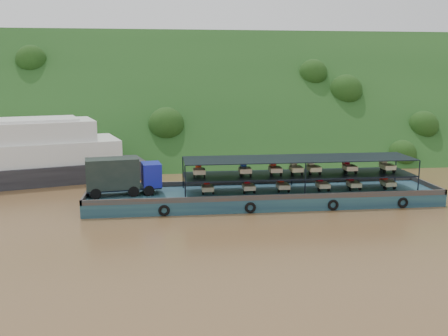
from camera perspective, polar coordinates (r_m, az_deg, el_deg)
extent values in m
plane|color=brown|center=(49.87, 2.70, -4.21)|extent=(160.00, 160.00, 0.00)
cube|color=#183C15|center=(84.85, -1.34, 2.09)|extent=(140.00, 39.60, 39.60)
cube|color=#122941|center=(50.43, 4.58, -3.35)|extent=(35.00, 7.00, 1.20)
cube|color=#592D19|center=(53.48, 3.88, -1.58)|extent=(35.00, 0.20, 0.50)
cube|color=#592D19|center=(47.00, 5.42, -3.36)|extent=(35.00, 0.20, 0.50)
cube|color=#592D19|center=(56.29, 22.24, -1.75)|extent=(0.20, 7.00, 0.50)
cube|color=#592D19|center=(49.83, -15.44, -2.89)|extent=(0.20, 7.00, 0.50)
torus|color=black|center=(46.05, -6.86, -4.85)|extent=(1.06, 0.26, 1.06)
torus|color=black|center=(46.71, 3.03, -4.56)|extent=(1.06, 0.26, 1.06)
torus|color=black|center=(48.69, 12.37, -4.16)|extent=(1.06, 0.26, 1.06)
torus|color=black|center=(51.40, 19.78, -3.76)|extent=(1.06, 0.26, 1.06)
cylinder|color=black|center=(48.60, -14.45, -2.86)|extent=(1.08, 0.51, 1.04)
cylinder|color=black|center=(50.73, -14.49, -2.29)|extent=(1.08, 0.51, 1.04)
cylinder|color=black|center=(48.75, -10.29, -2.64)|extent=(1.08, 0.51, 1.04)
cylinder|color=black|center=(50.87, -10.50, -2.08)|extent=(1.08, 0.51, 1.04)
cylinder|color=black|center=(48.88, -8.59, -2.55)|extent=(1.08, 0.51, 1.04)
cylinder|color=black|center=(50.99, -8.87, -2.00)|extent=(1.08, 0.51, 1.04)
cube|color=black|center=(49.72, -11.36, -2.23)|extent=(7.33, 3.27, 0.21)
cube|color=#151B94|center=(49.69, -8.30, -0.72)|extent=(2.11, 2.72, 2.29)
cube|color=black|center=(49.72, -7.30, -0.20)|extent=(0.36, 2.07, 0.94)
cube|color=black|center=(49.35, -12.63, -0.59)|extent=(5.30, 3.18, 2.91)
cube|color=black|center=(50.73, 8.50, -0.74)|extent=(23.00, 5.00, 0.12)
cube|color=black|center=(50.43, 8.55, 1.09)|extent=(23.00, 5.00, 0.08)
cylinder|color=black|center=(46.54, -4.46, -1.71)|extent=(0.12, 0.12, 3.30)
cylinder|color=black|center=(51.43, -4.71, -0.51)|extent=(0.12, 0.12, 3.30)
cylinder|color=black|center=(48.38, 9.28, -1.34)|extent=(0.12, 0.12, 3.30)
cylinder|color=black|center=(53.10, 7.79, -0.21)|extent=(0.12, 0.12, 3.30)
cylinder|color=black|center=(52.72, 21.38, -0.95)|extent=(0.12, 0.12, 3.30)
cylinder|color=black|center=(57.08, 19.03, 0.07)|extent=(0.12, 0.12, 3.30)
cylinder|color=black|center=(50.44, -2.02, -2.32)|extent=(0.12, 0.52, 0.52)
cylinder|color=black|center=(48.66, -2.43, -2.81)|extent=(0.14, 0.52, 0.52)
cylinder|color=black|center=(48.74, -1.25, -2.78)|extent=(0.14, 0.52, 0.52)
cube|color=tan|center=(48.96, -1.88, -2.31)|extent=(1.15, 1.50, 0.44)
cube|color=red|center=(50.04, -1.99, -1.82)|extent=(0.55, 0.80, 0.80)
cube|color=red|center=(49.73, -1.98, -1.30)|extent=(0.50, 0.10, 0.10)
cylinder|color=black|center=(50.94, 2.57, -2.19)|extent=(0.12, 0.52, 0.52)
cylinder|color=black|center=(49.13, 2.34, -2.68)|extent=(0.14, 0.52, 0.52)
cylinder|color=black|center=(49.30, 3.48, -2.64)|extent=(0.14, 0.52, 0.52)
cube|color=beige|center=(49.47, 2.85, -2.18)|extent=(1.15, 1.50, 0.44)
cube|color=red|center=(50.54, 2.63, -1.69)|extent=(0.55, 0.80, 0.80)
cube|color=red|center=(50.24, 2.67, -1.18)|extent=(0.50, 0.10, 0.10)
cylinder|color=black|center=(51.61, 6.37, -2.07)|extent=(0.12, 0.52, 0.52)
cylinder|color=black|center=(49.80, 6.28, -2.55)|extent=(0.14, 0.52, 0.52)
cylinder|color=black|center=(50.03, 7.40, -2.51)|extent=(0.14, 0.52, 0.52)
cube|color=beige|center=(50.16, 6.76, -2.06)|extent=(1.15, 1.50, 0.44)
cube|color=red|center=(51.22, 6.46, -1.58)|extent=(0.55, 0.80, 0.80)
cube|color=red|center=(50.92, 6.53, -1.08)|extent=(0.50, 0.10, 0.10)
cylinder|color=black|center=(52.70, 10.73, -1.93)|extent=(0.12, 0.52, 0.52)
cylinder|color=black|center=(50.88, 10.80, -2.39)|extent=(0.14, 0.52, 0.52)
cylinder|color=black|center=(51.19, 11.87, -2.35)|extent=(0.14, 0.52, 0.52)
cube|color=beige|center=(51.28, 11.23, -1.91)|extent=(1.15, 1.50, 0.44)
cube|color=red|center=(52.31, 10.85, -1.45)|extent=(0.55, 0.80, 0.80)
cube|color=red|center=(52.02, 10.94, -0.95)|extent=(0.50, 0.10, 0.10)
cylinder|color=black|center=(53.76, 14.04, -1.81)|extent=(0.12, 0.52, 0.52)
cylinder|color=black|center=(51.95, 14.23, -2.26)|extent=(0.14, 0.52, 0.52)
cylinder|color=black|center=(52.32, 15.25, -2.22)|extent=(0.14, 0.52, 0.52)
cube|color=beige|center=(52.37, 14.62, -1.79)|extent=(1.15, 1.50, 0.44)
cube|color=red|center=(53.38, 14.18, -1.34)|extent=(0.55, 0.80, 0.80)
cube|color=red|center=(53.10, 14.29, -0.86)|extent=(0.50, 0.10, 0.10)
cylinder|color=black|center=(55.18, 17.62, -1.68)|extent=(0.12, 0.52, 0.52)
cylinder|color=black|center=(53.38, 17.93, -2.11)|extent=(0.14, 0.52, 0.52)
cylinder|color=black|center=(53.80, 18.89, -2.07)|extent=(0.14, 0.52, 0.52)
cube|color=beige|center=(53.82, 18.28, -1.66)|extent=(1.15, 1.50, 0.44)
cube|color=red|center=(54.80, 17.78, -1.22)|extent=(0.55, 0.80, 0.80)
cube|color=red|center=(54.53, 17.90, -0.75)|extent=(0.50, 0.10, 0.10)
cylinder|color=black|center=(50.02, -2.98, -0.42)|extent=(0.12, 0.52, 0.52)
cylinder|color=black|center=(48.23, -3.43, -0.85)|extent=(0.14, 0.52, 0.52)
cylinder|color=black|center=(48.29, -2.24, -0.82)|extent=(0.14, 0.52, 0.52)
cube|color=tan|center=(48.53, -2.87, -0.36)|extent=(1.15, 1.50, 0.44)
cube|color=#BA2C0C|center=(49.62, -2.97, 0.10)|extent=(0.55, 0.80, 0.80)
cube|color=#BA2C0C|center=(49.34, -2.96, 0.63)|extent=(0.50, 0.10, 0.10)
cylinder|color=black|center=(50.52, 2.15, -0.30)|extent=(0.12, 0.52, 0.52)
cylinder|color=black|center=(48.70, 1.90, -0.72)|extent=(0.14, 0.52, 0.52)
cylinder|color=black|center=(48.86, 3.06, -0.69)|extent=(0.14, 0.52, 0.52)
cube|color=#C7B18C|center=(49.05, 2.41, -0.24)|extent=(1.15, 1.50, 0.44)
cube|color=#1A3B9C|center=(50.13, 2.20, 0.21)|extent=(0.55, 0.80, 0.80)
cube|color=#1A3B9C|center=(49.84, 2.24, 0.74)|extent=(0.50, 0.10, 0.10)
cylinder|color=black|center=(51.08, 5.51, -0.22)|extent=(0.12, 0.52, 0.52)
cylinder|color=black|center=(49.25, 5.39, -0.64)|extent=(0.14, 0.52, 0.52)
cylinder|color=black|center=(49.47, 6.53, -0.61)|extent=(0.14, 0.52, 0.52)
cube|color=#CEB592|center=(49.62, 5.88, -0.16)|extent=(1.15, 1.50, 0.44)
cube|color=red|center=(50.69, 5.60, 0.29)|extent=(0.55, 0.80, 0.80)
cube|color=red|center=(50.41, 5.66, 0.81)|extent=(0.50, 0.10, 0.10)
cylinder|color=black|center=(52.06, 9.78, -0.12)|extent=(0.12, 0.52, 0.52)
cylinder|color=black|center=(50.23, 9.82, -0.52)|extent=(0.14, 0.52, 0.52)
cylinder|color=black|center=(50.52, 10.90, -0.49)|extent=(0.14, 0.52, 0.52)
cube|color=beige|center=(50.64, 10.26, -0.05)|extent=(1.15, 1.50, 0.44)
cube|color=beige|center=(51.69, 9.89, 0.38)|extent=(0.55, 0.80, 0.80)
cube|color=beige|center=(51.41, 9.97, 0.89)|extent=(0.50, 0.10, 0.10)
cylinder|color=black|center=(53.24, 13.62, -0.02)|extent=(0.12, 0.52, 0.52)
cylinder|color=black|center=(51.42, 13.79, -0.41)|extent=(0.14, 0.52, 0.52)
cylinder|color=black|center=(51.78, 14.83, -0.39)|extent=(0.14, 0.52, 0.52)
cube|color=beige|center=(51.85, 14.19, 0.04)|extent=(1.15, 1.50, 0.44)
cube|color=#AF0B17|center=(52.87, 13.76, 0.47)|extent=(0.55, 0.80, 0.80)
cube|color=#AF0B17|center=(52.60, 13.86, 0.96)|extent=(0.50, 0.10, 0.10)
cylinder|color=black|center=(54.77, 17.55, 0.07)|extent=(0.12, 0.52, 0.52)
cylinder|color=black|center=(52.96, 17.85, -0.30)|extent=(0.14, 0.52, 0.52)
cylinder|color=black|center=(53.38, 18.83, -0.28)|extent=(0.14, 0.52, 0.52)
cube|color=beige|center=(53.42, 18.21, 0.14)|extent=(1.15, 1.50, 0.44)
cube|color=beige|center=(54.41, 17.71, 0.55)|extent=(0.55, 0.80, 0.80)
cube|color=beige|center=(54.15, 17.83, 1.03)|extent=(0.50, 0.10, 0.10)
cylinder|color=black|center=(51.57, 7.83, -0.17)|extent=(0.12, 0.52, 0.52)
cylinder|color=black|center=(49.74, 7.79, -0.57)|extent=(0.14, 0.52, 0.52)
cylinder|color=black|center=(50.00, 8.90, -0.54)|extent=(0.14, 0.52, 0.52)
cube|color=beige|center=(50.13, 8.25, -0.10)|extent=(1.15, 1.50, 0.44)
cube|color=beige|center=(51.19, 7.93, 0.34)|extent=(0.55, 0.80, 0.80)
cube|color=beige|center=(50.91, 8.00, 0.85)|extent=(0.50, 0.10, 0.10)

